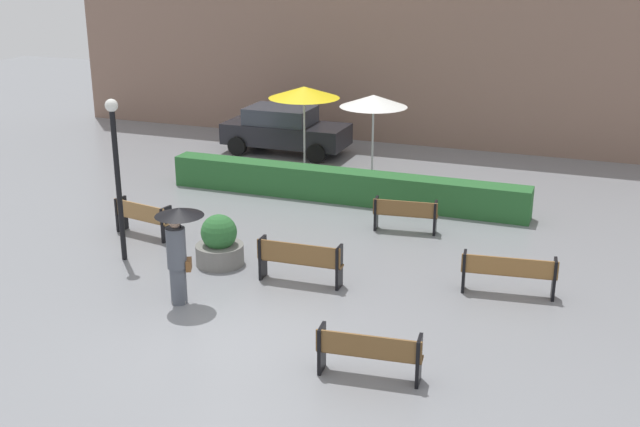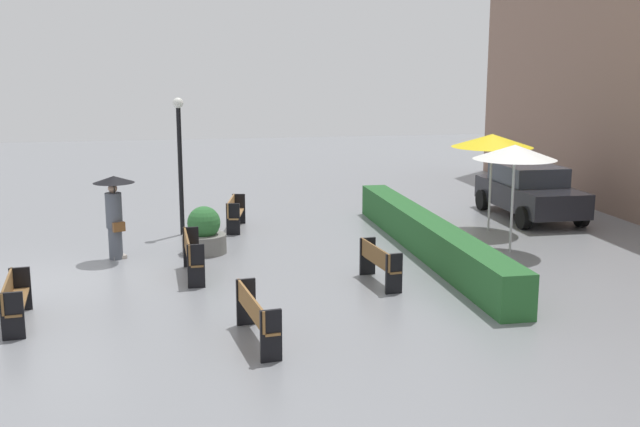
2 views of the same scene
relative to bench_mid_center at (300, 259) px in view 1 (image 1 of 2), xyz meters
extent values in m
plane|color=gray|center=(-0.27, -2.76, -0.55)|extent=(60.00, 60.00, 0.00)
cube|color=brown|center=(0.00, 0.06, -0.08)|extent=(1.83, 0.33, 0.04)
cube|color=brown|center=(0.00, -0.09, 0.16)|extent=(1.82, 0.11, 0.43)
cube|color=black|center=(-0.85, 0.01, -0.09)|extent=(0.07, 0.36, 0.92)
cube|color=black|center=(0.85, 0.07, -0.09)|extent=(0.07, 0.36, 0.92)
cube|color=olive|center=(4.15, 1.01, -0.09)|extent=(1.91, 0.48, 0.04)
cube|color=olive|center=(4.17, 0.87, 0.11)|extent=(1.88, 0.28, 0.37)
cube|color=black|center=(3.27, 0.87, -0.12)|extent=(0.10, 0.35, 0.84)
cube|color=black|center=(5.03, 1.10, -0.12)|extent=(0.10, 0.35, 0.84)
cube|color=brown|center=(2.48, -3.08, -0.13)|extent=(1.75, 0.45, 0.04)
cube|color=brown|center=(2.49, -3.23, 0.09)|extent=(1.73, 0.22, 0.38)
cube|color=black|center=(1.68, -3.18, -0.13)|extent=(0.10, 0.38, 0.82)
cube|color=black|center=(3.28, -3.01, -0.13)|extent=(0.10, 0.38, 0.82)
cube|color=brown|center=(1.25, 3.88, -0.11)|extent=(1.60, 0.44, 0.04)
cube|color=brown|center=(1.27, 3.73, 0.09)|extent=(1.58, 0.23, 0.37)
cube|color=black|center=(0.53, 3.77, -0.13)|extent=(0.10, 0.35, 0.83)
cube|color=black|center=(1.98, 3.94, -0.13)|extent=(0.10, 0.35, 0.83)
cube|color=#9E7242|center=(-4.62, 1.34, -0.11)|extent=(1.62, 0.56, 0.04)
cube|color=#9E7242|center=(-4.65, 1.19, 0.11)|extent=(1.58, 0.34, 0.40)
cube|color=black|center=(-5.35, 1.46, -0.12)|extent=(0.13, 0.37, 0.86)
cube|color=black|center=(-3.90, 1.18, -0.12)|extent=(0.13, 0.37, 0.86)
cylinder|color=#4C515B|center=(-1.88, -1.72, -0.17)|extent=(0.32, 0.32, 0.76)
cube|color=#B2A599|center=(-1.90, -1.67, -0.51)|extent=(0.37, 0.40, 0.08)
cylinder|color=#4C515B|center=(-1.88, -1.72, 0.62)|extent=(0.38, 0.38, 0.82)
sphere|color=tan|center=(-1.88, -1.72, 1.14)|extent=(0.21, 0.21, 0.21)
cube|color=brown|center=(-1.69, -1.61, 0.26)|extent=(0.21, 0.30, 0.22)
cylinder|color=black|center=(-1.79, -1.68, 0.91)|extent=(0.02, 0.02, 0.90)
cone|color=black|center=(-1.79, -1.68, 1.36)|extent=(0.95, 0.95, 0.16)
cylinder|color=slate|center=(-2.05, 0.35, -0.32)|extent=(1.07, 1.07, 0.46)
sphere|color=#2D6B33|center=(-2.05, 0.35, 0.21)|extent=(0.80, 0.80, 0.80)
cylinder|color=black|center=(-4.21, -0.16, 1.15)|extent=(0.12, 0.12, 3.39)
sphere|color=white|center=(-4.21, -0.16, 2.97)|extent=(0.28, 0.28, 0.28)
cylinder|color=silver|center=(-3.13, 8.14, 0.70)|extent=(0.06, 0.06, 2.49)
cone|color=yellow|center=(-3.13, 8.14, 1.94)|extent=(2.19, 2.19, 0.35)
cylinder|color=silver|center=(-0.78, 7.70, 0.68)|extent=(0.06, 0.06, 2.45)
cone|color=white|center=(-0.78, 7.70, 1.91)|extent=(1.99, 1.99, 0.35)
cube|color=#28602D|center=(-0.99, 5.64, -0.11)|extent=(10.19, 0.70, 0.88)
cube|color=#846656|center=(-0.27, 13.24, 3.71)|extent=(28.00, 1.20, 8.50)
cube|color=black|center=(-4.55, 10.02, 0.12)|extent=(4.21, 1.77, 0.70)
cube|color=#333842|center=(-4.75, 10.02, 0.75)|extent=(2.21, 1.62, 0.55)
cylinder|color=black|center=(-3.13, 10.90, -0.23)|extent=(0.64, 0.22, 0.64)
cylinder|color=black|center=(-3.12, 9.15, -0.23)|extent=(0.64, 0.22, 0.64)
cylinder|color=black|center=(-5.98, 10.89, -0.23)|extent=(0.64, 0.22, 0.64)
cylinder|color=black|center=(-5.97, 9.14, -0.23)|extent=(0.64, 0.22, 0.64)
camera|label=1|loc=(5.70, -13.95, 6.15)|focal=43.92mm
camera|label=2|loc=(16.01, -0.21, 4.00)|focal=42.49mm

